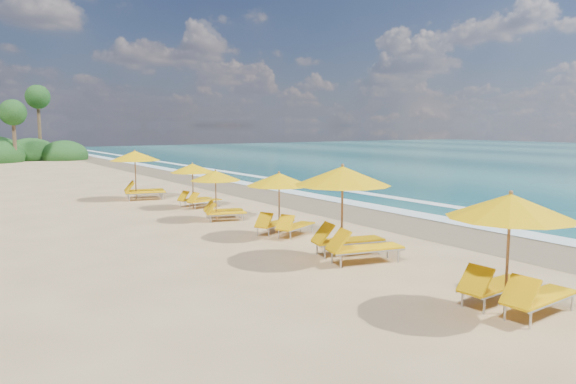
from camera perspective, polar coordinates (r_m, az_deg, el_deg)
The scene contains 9 objects.
ground at distance 20.30m, azimuth 0.00°, elevation -3.36°, with size 160.00×160.00×0.00m, color tan.
wet_sand at distance 22.75m, azimuth 8.38°, elevation -2.28°, with size 4.00×160.00×0.01m, color #877650.
surf_foam at distance 24.63m, azimuth 13.03°, elevation -1.62°, with size 4.00×160.00×0.01m.
station_0 at distance 11.41m, azimuth 23.06°, elevation -5.16°, with size 2.72×2.53×2.47m.
station_1 at distance 14.69m, azimuth 6.56°, elevation -1.51°, with size 3.32×3.21×2.68m.
station_2 at distance 17.82m, azimuth -0.66°, elevation -0.81°, with size 2.88×2.85×2.20m.
station_3 at distance 21.08m, azimuth -7.34°, elevation 0.06°, with size 2.54×2.48×2.00m.
station_4 at distance 24.44m, azimuth -9.87°, elevation 1.05°, with size 2.45×2.33×2.06m.
station_5 at distance 27.81m, azimuth -15.67°, elevation 2.15°, with size 3.12×3.02×2.51m.
Camera 1 is at (-11.18, -16.53, 3.70)m, focal length 33.11 mm.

